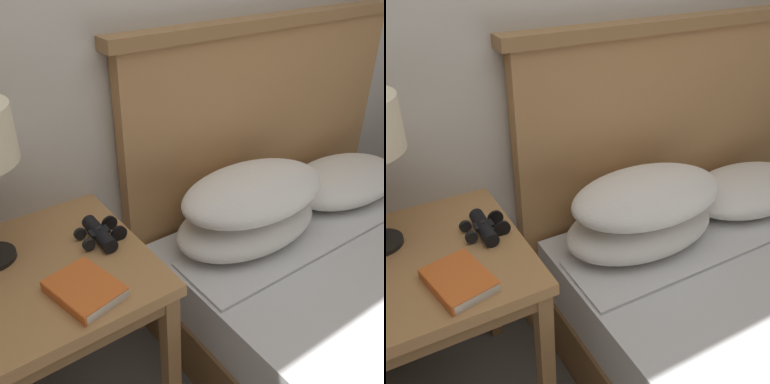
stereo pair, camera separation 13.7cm
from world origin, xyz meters
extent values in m
cube|color=#AD7A47|center=(-0.55, 0.60, 0.66)|extent=(0.58, 0.58, 0.04)
cube|color=brown|center=(-0.55, 0.60, 0.61)|extent=(0.55, 0.55, 0.05)
cube|color=olive|center=(-0.30, 0.35, 0.32)|extent=(0.04, 0.04, 0.64)
cube|color=olive|center=(-0.30, 0.86, 0.32)|extent=(0.04, 0.04, 0.64)
cube|color=silver|center=(0.51, 0.50, 0.45)|extent=(1.23, 0.28, 0.01)
cube|color=#AD7A47|center=(0.51, 0.85, 0.58)|extent=(1.35, 0.06, 1.15)
cube|color=olive|center=(0.51, 0.85, 1.18)|extent=(1.41, 0.10, 0.04)
ellipsoid|color=white|center=(0.22, 0.61, 0.52)|extent=(0.60, 0.36, 0.15)
ellipsoid|color=white|center=(0.78, 0.61, 0.52)|extent=(0.60, 0.36, 0.15)
ellipsoid|color=white|center=(0.24, 0.61, 0.64)|extent=(0.60, 0.36, 0.15)
cube|color=silver|center=(-0.49, 0.44, 0.69)|extent=(0.17, 0.21, 0.03)
cube|color=orange|center=(-0.49, 0.44, 0.70)|extent=(0.17, 0.21, 0.00)
cube|color=orange|center=(-0.55, 0.42, 0.69)|extent=(0.05, 0.18, 0.03)
cylinder|color=black|center=(-0.36, 0.59, 0.70)|extent=(0.05, 0.10, 0.04)
cylinder|color=black|center=(-0.31, 0.59, 0.70)|extent=(0.05, 0.01, 0.05)
cylinder|color=black|center=(-0.41, 0.59, 0.70)|extent=(0.04, 0.01, 0.04)
cylinder|color=black|center=(-0.36, 0.66, 0.70)|extent=(0.05, 0.10, 0.04)
cylinder|color=black|center=(-0.31, 0.66, 0.70)|extent=(0.05, 0.01, 0.05)
cylinder|color=black|center=(-0.41, 0.66, 0.70)|extent=(0.04, 0.01, 0.04)
cube|color=black|center=(-0.36, 0.62, 0.70)|extent=(0.06, 0.04, 0.01)
cylinder|color=black|center=(-0.36, 0.62, 0.71)|extent=(0.02, 0.01, 0.02)
camera|label=1|loc=(-0.77, -0.41, 1.47)|focal=42.00mm
camera|label=2|loc=(-0.65, -0.48, 1.47)|focal=42.00mm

